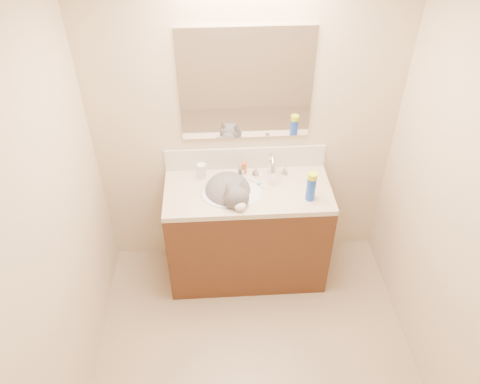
{
  "coord_description": "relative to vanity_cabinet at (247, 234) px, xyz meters",
  "views": [
    {
      "loc": [
        -0.22,
        -1.62,
        2.97
      ],
      "look_at": [
        -0.06,
        0.92,
        0.88
      ],
      "focal_mm": 35.0,
      "sensor_mm": 36.0,
      "label": 1
    }
  ],
  "objects": [
    {
      "name": "pill_label",
      "position": [
        -0.33,
        0.16,
        0.49
      ],
      "size": [
        0.07,
        0.07,
        0.04
      ],
      "primitive_type": "cylinder",
      "rotation": [
        0.0,
        0.0,
        0.23
      ],
      "color": "orange",
      "rests_on": "pill_bottle"
    },
    {
      "name": "spray_can",
      "position": [
        0.42,
        -0.13,
        0.54
      ],
      "size": [
        0.07,
        0.07,
        0.18
      ],
      "primitive_type": "cylinder",
      "rotation": [
        0.0,
        0.0,
        0.09
      ],
      "color": "blue",
      "rests_on": "counter_slab"
    },
    {
      "name": "faucet",
      "position": [
        0.18,
        0.14,
        0.54
      ],
      "size": [
        0.28,
        0.2,
        0.21
      ],
      "color": "silver",
      "rests_on": "counter_slab"
    },
    {
      "name": "silver_jar",
      "position": [
        -0.04,
        0.18,
        0.48
      ],
      "size": [
        0.06,
        0.06,
        0.06
      ],
      "primitive_type": "cylinder",
      "rotation": [
        0.0,
        0.0,
        0.32
      ],
      "color": "#B7B7BC",
      "rests_on": "counter_slab"
    },
    {
      "name": "counter_slab",
      "position": [
        0.0,
        0.0,
        0.43
      ],
      "size": [
        1.2,
        0.55,
        0.04
      ],
      "primitive_type": "cube",
      "color": "beige",
      "rests_on": "vanity_cabinet"
    },
    {
      "name": "basin",
      "position": [
        -0.12,
        -0.03,
        0.38
      ],
      "size": [
        0.45,
        0.36,
        0.14
      ],
      "primitive_type": "ellipsoid",
      "color": "white",
      "rests_on": "vanity_cabinet"
    },
    {
      "name": "vanity_cabinet",
      "position": [
        0.0,
        0.0,
        0.0
      ],
      "size": [
        1.2,
        0.55,
        0.82
      ],
      "primitive_type": "cube",
      "color": "#462513",
      "rests_on": "ground"
    },
    {
      "name": "backsplash",
      "position": [
        0.0,
        0.26,
        0.54
      ],
      "size": [
        1.2,
        0.02,
        0.18
      ],
      "primitive_type": "cube",
      "color": "silver",
      "rests_on": "counter_slab"
    },
    {
      "name": "pill_bottle",
      "position": [
        -0.33,
        0.16,
        0.51
      ],
      "size": [
        0.08,
        0.08,
        0.12
      ],
      "primitive_type": "cylinder",
      "rotation": [
        0.0,
        0.0,
        0.23
      ],
      "color": "silver",
      "rests_on": "counter_slab"
    },
    {
      "name": "amber_bottle",
      "position": [
        -0.01,
        0.2,
        0.5
      ],
      "size": [
        0.04,
        0.04,
        0.09
      ],
      "primitive_type": "cylinder",
      "rotation": [
        0.0,
        0.0,
        0.13
      ],
      "color": "#BF4D16",
      "rests_on": "counter_slab"
    },
    {
      "name": "spray_cap",
      "position": [
        0.42,
        -0.13,
        0.65
      ],
      "size": [
        0.07,
        0.07,
        0.04
      ],
      "primitive_type": "cylinder",
      "rotation": [
        0.0,
        0.0,
        0.09
      ],
      "color": "#C6DB17",
      "rests_on": "spray_can"
    },
    {
      "name": "mirror",
      "position": [
        0.0,
        0.26,
        1.13
      ],
      "size": [
        0.9,
        0.02,
        0.8
      ],
      "primitive_type": "cube",
      "color": "white",
      "rests_on": "room_shell"
    },
    {
      "name": "room_shell",
      "position": [
        0.0,
        -0.97,
        1.08
      ],
      "size": [
        2.24,
        2.54,
        2.52
      ],
      "color": "beige",
      "rests_on": "ground"
    },
    {
      "name": "ground",
      "position": [
        0.0,
        -0.97,
        -0.41
      ],
      "size": [
        2.5,
        2.5,
        0.0
      ],
      "primitive_type": "plane",
      "color": "gray",
      "rests_on": "ground"
    },
    {
      "name": "cat",
      "position": [
        -0.13,
        -0.02,
        0.44
      ],
      "size": [
        0.47,
        0.51,
        0.35
      ],
      "rotation": [
        0.0,
        0.0,
        0.3
      ],
      "color": "#504E50",
      "rests_on": "basin"
    },
    {
      "name": "toothbrush_head",
      "position": [
        0.09,
        0.05,
        0.46
      ],
      "size": [
        0.03,
        0.03,
        0.02
      ],
      "primitive_type": "cube",
      "rotation": [
        0.0,
        0.0,
        0.67
      ],
      "color": "#6087CC",
      "rests_on": "counter_slab"
    },
    {
      "name": "toothbrush",
      "position": [
        0.09,
        0.05,
        0.45
      ],
      "size": [
        0.1,
        0.12,
        0.01
      ],
      "primitive_type": "cube",
      "rotation": [
        0.0,
        0.0,
        0.67
      ],
      "color": "silver",
      "rests_on": "counter_slab"
    }
  ]
}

